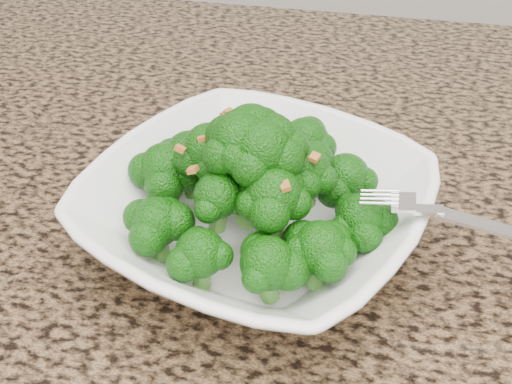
# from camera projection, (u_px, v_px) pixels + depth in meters

# --- Properties ---
(granite_counter) EXTENTS (1.64, 1.04, 0.03)m
(granite_counter) POSITION_uv_depth(u_px,v_px,m) (281.00, 296.00, 0.49)
(granite_counter) COLOR brown
(granite_counter) RESTS_ON cabinet
(bowl) EXTENTS (0.32, 0.32, 0.06)m
(bowl) POSITION_uv_depth(u_px,v_px,m) (256.00, 212.00, 0.49)
(bowl) COLOR white
(bowl) RESTS_ON granite_counter
(broccoli_pile) EXTENTS (0.22, 0.22, 0.07)m
(broccoli_pile) POSITION_uv_depth(u_px,v_px,m) (256.00, 138.00, 0.45)
(broccoli_pile) COLOR #115409
(broccoli_pile) RESTS_ON bowl
(garlic_topping) EXTENTS (0.13, 0.13, 0.01)m
(garlic_topping) POSITION_uv_depth(u_px,v_px,m) (256.00, 88.00, 0.43)
(garlic_topping) COLOR #B4692B
(garlic_topping) RESTS_ON broccoli_pile
(fork) EXTENTS (0.17, 0.03, 0.01)m
(fork) POSITION_uv_depth(u_px,v_px,m) (434.00, 211.00, 0.44)
(fork) COLOR silver
(fork) RESTS_ON bowl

